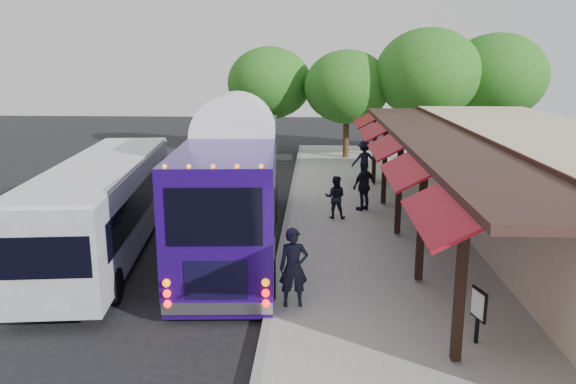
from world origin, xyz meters
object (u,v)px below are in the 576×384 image
(city_bus, at_px, (105,203))
(ped_b, at_px, (335,197))
(ped_a, at_px, (294,268))
(sign_board, at_px, (478,307))
(ped_c, at_px, (364,186))
(coach_bus, at_px, (236,181))
(ped_d, at_px, (364,160))

(city_bus, distance_m, ped_b, 8.03)
(city_bus, bearing_deg, ped_a, -39.83)
(city_bus, height_order, ped_b, city_bus)
(ped_b, distance_m, sign_board, 9.56)
(ped_b, relative_size, ped_c, 0.82)
(ped_b, distance_m, ped_c, 1.63)
(city_bus, distance_m, sign_board, 11.09)
(ped_a, distance_m, sign_board, 4.13)
(coach_bus, relative_size, ped_d, 6.45)
(coach_bus, bearing_deg, ped_a, -71.67)
(ped_d, height_order, sign_board, ped_d)
(ped_c, bearing_deg, city_bus, -11.06)
(coach_bus, relative_size, ped_c, 6.27)
(coach_bus, relative_size, city_bus, 1.11)
(ped_c, relative_size, sign_board, 1.65)
(ped_b, bearing_deg, ped_c, -128.10)
(coach_bus, xyz_separation_m, ped_c, (4.39, 3.68, -0.94))
(ped_a, xyz_separation_m, sign_board, (3.79, -1.63, -0.15))
(city_bus, xyz_separation_m, ped_d, (8.66, 10.82, -0.49))
(coach_bus, height_order, ped_b, coach_bus)
(ped_a, distance_m, ped_d, 14.89)
(ped_c, relative_size, ped_d, 1.03)
(coach_bus, bearing_deg, ped_d, 59.38)
(ped_a, bearing_deg, ped_d, 70.62)
(coach_bus, bearing_deg, sign_board, -52.59)
(ped_a, bearing_deg, ped_b, 72.43)
(city_bus, bearing_deg, ped_d, 44.49)
(ped_b, bearing_deg, ped_a, 87.23)
(ped_c, bearing_deg, ped_b, 3.54)
(ped_a, relative_size, ped_b, 1.20)
(ped_b, distance_m, ped_d, 7.22)
(coach_bus, bearing_deg, ped_c, 36.25)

